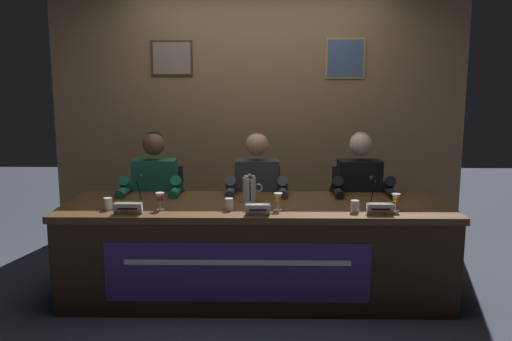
{
  "coord_description": "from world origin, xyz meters",
  "views": [
    {
      "loc": [
        0.06,
        -3.96,
        1.65
      ],
      "look_at": [
        0.0,
        0.0,
        0.97
      ],
      "focal_mm": 37.84,
      "sensor_mm": 36.0,
      "label": 1
    }
  ],
  "objects_px": {
    "water_cup_center": "(229,205)",
    "panelist_right": "(361,194)",
    "water_cup_right": "(355,207)",
    "water_pitcher_central": "(249,188)",
    "nameplate_right": "(380,209)",
    "water_cup_left": "(108,204)",
    "microphone_center": "(250,196)",
    "chair_left": "(159,219)",
    "panelist_left": "(154,194)",
    "chair_center": "(257,220)",
    "juice_glass_left": "(160,198)",
    "nameplate_center": "(258,209)",
    "microphone_left": "(138,195)",
    "conference_table": "(255,236)",
    "chair_right": "(356,220)",
    "microphone_right": "(373,197)",
    "panelist_center": "(257,194)",
    "nameplate_left": "(128,208)",
    "juice_glass_center": "(278,198)",
    "juice_glass_right": "(396,199)"
  },
  "relations": [
    {
      "from": "nameplate_left",
      "to": "juice_glass_center",
      "type": "relative_size",
      "value": 1.6
    },
    {
      "from": "water_cup_left",
      "to": "microphone_center",
      "type": "xyz_separation_m",
      "value": [
        1.01,
        0.13,
        0.04
      ]
    },
    {
      "from": "water_cup_left",
      "to": "panelist_center",
      "type": "xyz_separation_m",
      "value": [
        1.06,
        0.64,
        -0.06
      ]
    },
    {
      "from": "nameplate_center",
      "to": "water_pitcher_central",
      "type": "distance_m",
      "value": 0.46
    },
    {
      "from": "conference_table",
      "to": "chair_left",
      "type": "distance_m",
      "value": 1.13
    },
    {
      "from": "water_cup_center",
      "to": "nameplate_center",
      "type": "bearing_deg",
      "value": -35.1
    },
    {
      "from": "nameplate_left",
      "to": "nameplate_center",
      "type": "xyz_separation_m",
      "value": [
        0.9,
        -0.02,
        0.0
      ]
    },
    {
      "from": "panelist_left",
      "to": "water_cup_center",
      "type": "bearing_deg",
      "value": -43.63
    },
    {
      "from": "nameplate_left",
      "to": "panelist_center",
      "type": "bearing_deg",
      "value": 40.87
    },
    {
      "from": "panelist_center",
      "to": "panelist_right",
      "type": "distance_m",
      "value": 0.86
    },
    {
      "from": "nameplate_left",
      "to": "panelist_center",
      "type": "height_order",
      "value": "panelist_center"
    },
    {
      "from": "water_cup_center",
      "to": "water_pitcher_central",
      "type": "height_order",
      "value": "water_pitcher_central"
    },
    {
      "from": "water_cup_right",
      "to": "water_pitcher_central",
      "type": "height_order",
      "value": "water_pitcher_central"
    },
    {
      "from": "water_pitcher_central",
      "to": "chair_right",
      "type": "bearing_deg",
      "value": 30.11
    },
    {
      "from": "panelist_right",
      "to": "water_cup_center",
      "type": "bearing_deg",
      "value": -148.61
    },
    {
      "from": "microphone_center",
      "to": "water_pitcher_central",
      "type": "xyz_separation_m",
      "value": [
        -0.01,
        0.18,
        0.02
      ]
    },
    {
      "from": "conference_table",
      "to": "water_cup_left",
      "type": "height_order",
      "value": "water_cup_left"
    },
    {
      "from": "water_cup_center",
      "to": "panelist_right",
      "type": "relative_size",
      "value": 0.07
    },
    {
      "from": "panelist_center",
      "to": "juice_glass_left",
      "type": "bearing_deg",
      "value": -136.89
    },
    {
      "from": "nameplate_right",
      "to": "water_pitcher_central",
      "type": "relative_size",
      "value": 0.87
    },
    {
      "from": "juice_glass_right",
      "to": "water_cup_right",
      "type": "bearing_deg",
      "value": -171.54
    },
    {
      "from": "nameplate_left",
      "to": "chair_center",
      "type": "xyz_separation_m",
      "value": [
        0.88,
        0.96,
        -0.34
      ]
    },
    {
      "from": "chair_right",
      "to": "water_cup_center",
      "type": "bearing_deg",
      "value": -141.37
    },
    {
      "from": "microphone_right",
      "to": "panelist_right",
      "type": "bearing_deg",
      "value": 89.68
    },
    {
      "from": "juice_glass_center",
      "to": "microphone_left",
      "type": "bearing_deg",
      "value": 171.99
    },
    {
      "from": "chair_left",
      "to": "juice_glass_left",
      "type": "distance_m",
      "value": 0.94
    },
    {
      "from": "chair_center",
      "to": "nameplate_center",
      "type": "relative_size",
      "value": 5.2
    },
    {
      "from": "conference_table",
      "to": "nameplate_right",
      "type": "xyz_separation_m",
      "value": [
        0.87,
        -0.21,
        0.27
      ]
    },
    {
      "from": "panelist_center",
      "to": "chair_center",
      "type": "bearing_deg",
      "value": 90.0
    },
    {
      "from": "chair_left",
      "to": "panelist_left",
      "type": "xyz_separation_m",
      "value": [
        0.0,
        -0.2,
        0.27
      ]
    },
    {
      "from": "chair_left",
      "to": "water_cup_right",
      "type": "height_order",
      "value": "chair_left"
    },
    {
      "from": "microphone_left",
      "to": "panelist_center",
      "type": "relative_size",
      "value": 0.18
    },
    {
      "from": "nameplate_center",
      "to": "microphone_left",
      "type": "bearing_deg",
      "value": 161.85
    },
    {
      "from": "juice_glass_left",
      "to": "nameplate_right",
      "type": "height_order",
      "value": "juice_glass_left"
    },
    {
      "from": "water_cup_left",
      "to": "microphone_left",
      "type": "height_order",
      "value": "microphone_left"
    },
    {
      "from": "microphone_left",
      "to": "microphone_center",
      "type": "xyz_separation_m",
      "value": [
        0.83,
        -0.02,
        0.0
      ]
    },
    {
      "from": "panelist_right",
      "to": "nameplate_right",
      "type": "xyz_separation_m",
      "value": [
        0.0,
        -0.75,
        0.06
      ]
    },
    {
      "from": "juice_glass_left",
      "to": "water_cup_left",
      "type": "height_order",
      "value": "juice_glass_left"
    },
    {
      "from": "water_cup_left",
      "to": "chair_left",
      "type": "bearing_deg",
      "value": 76.86
    },
    {
      "from": "chair_left",
      "to": "microphone_left",
      "type": "bearing_deg",
      "value": -90.84
    },
    {
      "from": "panelist_left",
      "to": "juice_glass_center",
      "type": "relative_size",
      "value": 9.77
    },
    {
      "from": "conference_table",
      "to": "juice_glass_left",
      "type": "relative_size",
      "value": 23.25
    },
    {
      "from": "chair_left",
      "to": "juice_glass_right",
      "type": "relative_size",
      "value": 7.13
    },
    {
      "from": "panelist_center",
      "to": "microphone_center",
      "type": "relative_size",
      "value": 5.61
    },
    {
      "from": "chair_center",
      "to": "panelist_left",
      "type": "bearing_deg",
      "value": -167.02
    },
    {
      "from": "microphone_left",
      "to": "water_cup_center",
      "type": "distance_m",
      "value": 0.7
    },
    {
      "from": "nameplate_left",
      "to": "microphone_right",
      "type": "xyz_separation_m",
      "value": [
        1.74,
        0.24,
        0.03
      ]
    },
    {
      "from": "microphone_left",
      "to": "nameplate_right",
      "type": "relative_size",
      "value": 1.18
    },
    {
      "from": "conference_table",
      "to": "juice_glass_left",
      "type": "height_order",
      "value": "juice_glass_left"
    },
    {
      "from": "water_cup_left",
      "to": "chair_right",
      "type": "bearing_deg",
      "value": 23.65
    }
  ]
}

